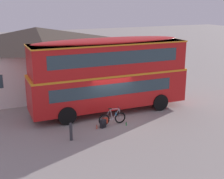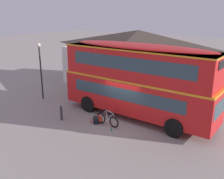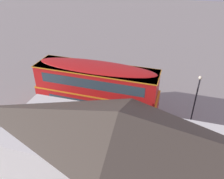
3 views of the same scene
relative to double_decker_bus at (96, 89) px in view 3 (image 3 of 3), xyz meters
The scene contains 9 objects.
ground_plane 2.88m from the double_decker_bus, 107.69° to the right, with size 120.00×120.00×0.00m, color gray.
double_decker_bus is the anchor object (origin of this frame).
touring_bicycle 3.26m from the double_decker_bus, 110.58° to the right, with size 1.69×0.46×1.02m.
backpack_on_ground 3.68m from the double_decker_bus, 120.96° to the right, with size 0.39×0.33×0.53m.
water_bottle_red_squeeze 3.96m from the double_decker_bus, 127.03° to the right, with size 0.06×0.06×0.26m.
water_bottle_green_metal 3.69m from the double_decker_bus, 91.94° to the right, with size 0.08×0.08×0.22m.
pub_building 6.69m from the double_decker_bus, 120.14° to the left, with size 13.96×5.55×5.14m.
street_lamp 7.97m from the double_decker_bus, behind, with size 0.28×0.28×4.38m.
kerb_bollard 5.30m from the double_decker_bus, 137.90° to the right, with size 0.16×0.16×0.97m.
Camera 3 is at (-5.34, 16.13, 12.24)m, focal length 36.37 mm.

